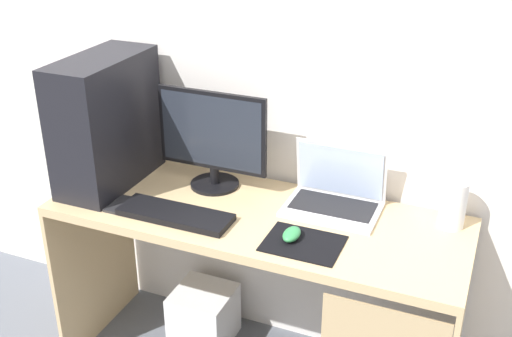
# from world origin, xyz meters

# --- Properties ---
(wall_back) EXTENTS (4.00, 0.05, 2.60)m
(wall_back) POSITION_xyz_m (0.00, 0.32, 1.30)
(wall_back) COLOR silver
(wall_back) RESTS_ON ground_plane
(desk) EXTENTS (1.53, 0.56, 0.76)m
(desk) POSITION_xyz_m (0.02, -0.01, 0.61)
(desk) COLOR tan
(desk) RESTS_ON ground_plane
(pc_tower) EXTENTS (0.22, 0.47, 0.51)m
(pc_tower) POSITION_xyz_m (-0.64, 0.02, 1.02)
(pc_tower) COLOR black
(pc_tower) RESTS_ON desk
(monitor) EXTENTS (0.44, 0.19, 0.39)m
(monitor) POSITION_xyz_m (-0.24, 0.13, 0.96)
(monitor) COLOR black
(monitor) RESTS_ON desk
(laptop) EXTENTS (0.34, 0.24, 0.23)m
(laptop) POSITION_xyz_m (0.25, 0.16, 0.81)
(laptop) COLOR silver
(laptop) RESTS_ON desk
(speaker) EXTENTS (0.09, 0.09, 0.17)m
(speaker) POSITION_xyz_m (0.67, 0.18, 0.85)
(speaker) COLOR white
(speaker) RESTS_ON desk
(keyboard) EXTENTS (0.42, 0.14, 0.02)m
(keyboard) POSITION_xyz_m (-0.26, -0.14, 0.78)
(keyboard) COLOR black
(keyboard) RESTS_ON desk
(mousepad) EXTENTS (0.26, 0.20, 0.00)m
(mousepad) POSITION_xyz_m (0.23, -0.13, 0.77)
(mousepad) COLOR black
(mousepad) RESTS_ON desk
(mouse_left) EXTENTS (0.06, 0.10, 0.03)m
(mouse_left) POSITION_xyz_m (0.18, -0.12, 0.79)
(mouse_left) COLOR #338C4C
(mouse_left) RESTS_ON mousepad
(cell_phone) EXTENTS (0.07, 0.13, 0.01)m
(cell_phone) POSITION_xyz_m (-0.49, -0.15, 0.77)
(cell_phone) COLOR #232326
(cell_phone) RESTS_ON desk
(subwoofer) EXTENTS (0.25, 0.25, 0.25)m
(subwoofer) POSITION_xyz_m (-0.29, 0.11, 0.12)
(subwoofer) COLOR white
(subwoofer) RESTS_ON ground_plane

